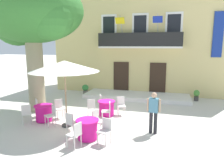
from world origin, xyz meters
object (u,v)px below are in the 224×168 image
Objects in this scene: cafe_chair_middle_2 at (98,119)px; cafe_chair_front_0 at (91,106)px; cafe_chair_near_tree_3 at (26,113)px; cafe_chair_front_3 at (102,102)px; cafe_umbrella at (65,66)px; cafe_chair_middle_0 at (75,133)px; plane_tree at (31,15)px; cafe_chair_near_tree_1 at (59,107)px; cafe_chair_front_2 at (121,104)px; cafe_chair_near_tree_2 at (39,106)px; cafe_chair_middle_3 at (71,122)px; cafe_table_near_tree at (44,113)px; cafe_chair_front_1 at (108,110)px; ground_planter_right at (197,95)px; cafe_chair_middle_1 at (105,129)px; cafe_table_front at (107,108)px; pedestrian_near_entrance at (154,111)px; ground_planter_left at (85,89)px; cafe_table_middle at (87,129)px; cafe_chair_near_tree_0 at (52,114)px.

cafe_chair_front_0 is at bearing 118.38° from cafe_chair_middle_2.
cafe_chair_front_3 is (2.69, 2.66, 0.00)m from cafe_chair_near_tree_3.
cafe_umbrella is at bearing 8.24° from cafe_chair_near_tree_3.
plane_tree is at bearing 138.66° from cafe_chair_middle_0.
cafe_chair_near_tree_1 is 3.29m from cafe_chair_middle_0.
cafe_chair_front_2 is at bearing 28.17° from cafe_chair_front_0.
cafe_chair_front_2 is at bearing 19.93° from cafe_chair_near_tree_2.
cafe_chair_middle_3 is at bearing -147.32° from cafe_chair_middle_2.
cafe_chair_front_2 is at bearing 32.56° from cafe_chair_near_tree_3.
cafe_chair_middle_2 reaches higher than cafe_table_near_tree.
cafe_chair_front_1 is 1.29× the size of ground_planter_right.
cafe_chair_middle_1 is 3.00m from cafe_table_front.
pedestrian_near_entrance reaches higher than cafe_chair_middle_3.
ground_planter_left is at bearing 104.97° from cafe_umbrella.
cafe_chair_front_3 is at bearing 44.74° from cafe_chair_near_tree_3.
cafe_chair_front_1 is at bearing -21.28° from cafe_chair_front_0.
cafe_chair_middle_2 is at bearing -10.21° from cafe_table_near_tree.
cafe_table_front is at bearing 91.64° from cafe_table_middle.
cafe_chair_middle_0 is at bearing -100.51° from cafe_chair_front_2.
plane_tree is 6.03m from cafe_table_front.
cafe_chair_near_tree_3 is at bearing -158.50° from cafe_chair_front_1.
ground_planter_left is (0.25, 5.29, -0.16)m from cafe_chair_near_tree_2.
cafe_chair_middle_3 is 2.65m from cafe_table_front.
cafe_chair_middle_2 is (0.14, 0.74, 0.14)m from cafe_table_middle.
pedestrian_near_entrance is at bearing -0.68° from cafe_table_near_tree.
cafe_chair_near_tree_3 is at bearing -172.74° from cafe_chair_near_tree_0.
cafe_chair_near_tree_0 is 1.05× the size of cafe_table_middle.
cafe_chair_front_1 is at bearing 28.28° from cafe_chair_near_tree_0.
cafe_chair_near_tree_0 is 0.31× the size of cafe_umbrella.
cafe_umbrella is 4.12× the size of ground_planter_right.
cafe_chair_near_tree_3 is at bearing 167.76° from cafe_chair_middle_3.
cafe_chair_near_tree_1 is at bearing 154.81° from cafe_chair_middle_2.
cafe_chair_near_tree_3 is 1.00× the size of cafe_chair_middle_0.
cafe_table_front is (0.06, 3.48, -0.14)m from cafe_chair_middle_0.
cafe_table_middle is at bearing -81.67° from cafe_chair_front_3.
cafe_chair_near_tree_1 reaches higher than ground_planter_left.
cafe_table_near_tree is 0.95× the size of cafe_chair_front_3.
cafe_chair_front_2 is 3.55m from cafe_umbrella.
cafe_chair_front_0 is 1.00× the size of cafe_chair_front_1.
cafe_umbrella is at bearing -176.70° from pedestrian_near_entrance.
cafe_chair_front_2 is (2.58, 2.25, 0.00)m from cafe_chair_near_tree_0.
cafe_chair_near_tree_1 is at bearing -158.49° from cafe_chair_front_0.
cafe_chair_middle_1 is 3.16m from cafe_umbrella.
cafe_table_front is 0.95× the size of cafe_chair_front_3.
ground_planter_right is at bearing 58.48° from cafe_chair_middle_0.
cafe_chair_front_1 is (3.41, 0.30, 0.00)m from cafe_chair_near_tree_2.
cafe_chair_near_tree_2 is 1.00× the size of cafe_chair_front_1.
cafe_chair_front_3 is at bearing 85.71° from cafe_chair_middle_3.
cafe_chair_near_tree_1 and cafe_chair_middle_2 have the same top height.
cafe_chair_front_0 is 7.05m from ground_planter_right.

